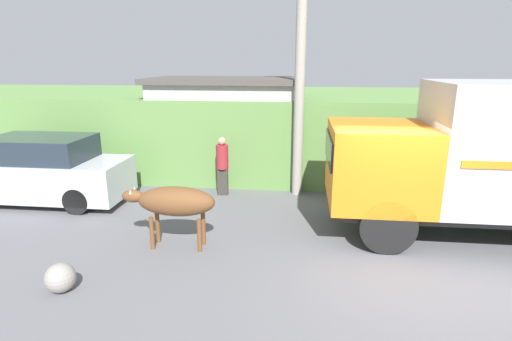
% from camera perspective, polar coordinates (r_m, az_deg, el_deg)
% --- Properties ---
extents(ground_plane, '(60.00, 60.00, 0.00)m').
position_cam_1_polar(ground_plane, '(8.14, 20.02, -12.36)').
color(ground_plane, slate).
extents(hillside_embankment, '(32.00, 6.63, 2.56)m').
position_cam_1_polar(hillside_embankment, '(14.68, 14.11, 5.66)').
color(hillside_embankment, '#608C47').
rests_on(hillside_embankment, ground_plane).
extents(building_backdrop, '(4.75, 2.70, 3.15)m').
position_cam_1_polar(building_backdrop, '(12.71, -4.04, 6.04)').
color(building_backdrop, '#B2BCAD').
rests_on(building_backdrop, ground_plane).
extents(cargo_truck, '(6.76, 2.31, 3.27)m').
position_cam_1_polar(cargo_truck, '(9.60, 32.50, 1.74)').
color(cargo_truck, '#2D2D2D').
rests_on(cargo_truck, ground_plane).
extents(brown_cow, '(1.89, 0.59, 1.27)m').
position_cam_1_polar(brown_cow, '(8.09, -11.60, -4.45)').
color(brown_cow, brown).
rests_on(brown_cow, ground_plane).
extents(parked_suv, '(4.61, 1.73, 1.76)m').
position_cam_1_polar(parked_suv, '(11.98, -28.50, -0.07)').
color(parked_suv, silver).
rests_on(parked_suv, ground_plane).
extents(pedestrian_on_hill, '(0.36, 0.36, 1.65)m').
position_cam_1_polar(pedestrian_on_hill, '(11.11, -4.82, 1.00)').
color(pedestrian_on_hill, '#38332D').
rests_on(pedestrian_on_hill, ground_plane).
extents(utility_pole, '(0.90, 0.27, 6.54)m').
position_cam_1_polar(utility_pole, '(10.84, 6.30, 13.78)').
color(utility_pole, '#9E998E').
rests_on(utility_pole, ground_plane).
extents(roadside_rock, '(0.49, 0.49, 0.49)m').
position_cam_1_polar(roadside_rock, '(7.46, -26.17, -13.60)').
color(roadside_rock, gray).
rests_on(roadside_rock, ground_plane).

